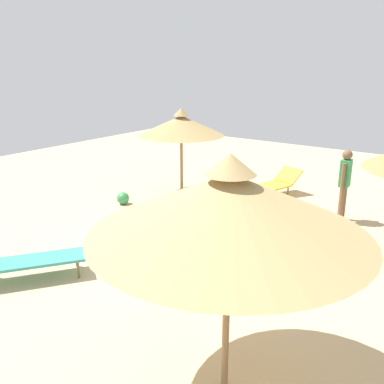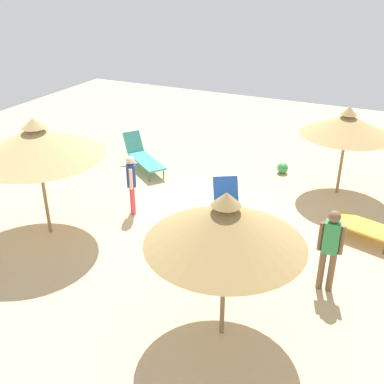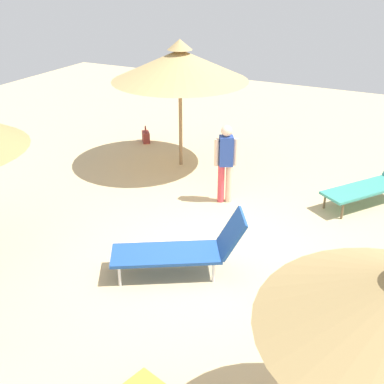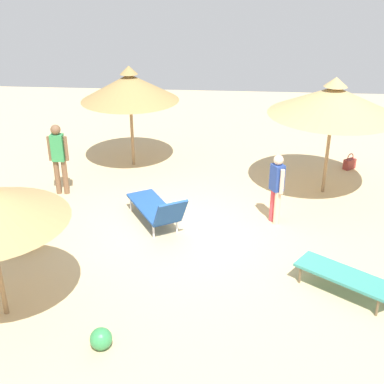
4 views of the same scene
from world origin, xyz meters
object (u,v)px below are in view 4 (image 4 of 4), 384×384
Objects in this scene: parasol_umbrella_near_left at (334,100)px; person_standing_front at (277,185)px; lounge_chair_center at (157,209)px; parasol_umbrella_edge at (130,87)px; lounge_chair_back at (361,277)px; beach_ball at (101,339)px; handbag at (349,163)px; person_standing_near_right at (59,155)px.

parasol_umbrella_near_left reaches higher than person_standing_front.
parasol_umbrella_near_left reaches higher than lounge_chair_center.
lounge_chair_back is at bearing -48.82° from parasol_umbrella_edge.
parasol_umbrella_near_left reaches higher than beach_ball.
parasol_umbrella_edge is 4.03m from lounge_chair_center.
handbag is at bearing 1.63° from parasol_umbrella_edge.
beach_ball is (-5.07, -7.32, 0.02)m from handbag.
handbag is (4.75, 3.60, -0.28)m from lounge_chair_center.
parasol_umbrella_near_left is 6.68× the size of handbag.
parasol_umbrella_edge is at bearing 131.18° from lounge_chair_back.
parasol_umbrella_near_left is at bearing 54.51° from beach_ball.
beach_ball is (-2.82, -4.12, -0.71)m from person_standing_front.
lounge_chair_center is at bearing -71.17° from parasol_umbrella_edge.
parasol_umbrella_near_left is 1.47× the size of lounge_chair_center.
parasol_umbrella_edge is 5.17m from parasol_umbrella_near_left.
parasol_umbrella_near_left is 1.90× the size of person_standing_front.
person_standing_front is at bearing -128.14° from parasol_umbrella_near_left.
parasol_umbrella_edge is 1.56× the size of person_standing_near_right.
parasol_umbrella_edge is at bearing 140.51° from person_standing_front.
lounge_chair_back is at bearing 20.53° from beach_ball.
person_standing_near_right reaches higher than handbag.
parasol_umbrella_edge is 7.68m from lounge_chair_back.
beach_ball is at bearing -159.47° from lounge_chair_back.
beach_ball is (-4.13, -5.79, -2.13)m from parasol_umbrella_near_left.
parasol_umbrella_near_left is at bearing 5.51° from person_standing_near_right.
lounge_chair_center is (-3.81, -2.07, -1.87)m from parasol_umbrella_near_left.
parasol_umbrella_edge is 6.12× the size of handbag.
beach_ball is at bearing -94.82° from lounge_chair_center.
parasol_umbrella_edge is at bearing -178.37° from handbag.
handbag is 1.32× the size of beach_ball.
parasol_umbrella_edge is 1.37× the size of lounge_chair_back.
lounge_chair_back is 1.27× the size of person_standing_front.
person_standing_near_right reaches higher than lounge_chair_center.
parasol_umbrella_edge reaches higher than lounge_chair_back.
lounge_chair_center is 6.02× the size of beach_ball.
lounge_chair_center reaches higher than beach_ball.
beach_ball is (2.24, -5.17, -0.84)m from person_standing_near_right.
lounge_chair_back is 5.90× the size of beach_ball.
lounge_chair_center is at bearing -29.67° from person_standing_near_right.
handbag is at bearing 16.39° from person_standing_near_right.
lounge_chair_center is at bearing -170.83° from person_standing_front.
parasol_umbrella_near_left is 8.84× the size of beach_ball.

